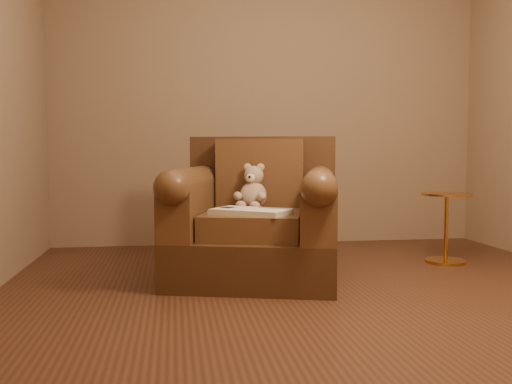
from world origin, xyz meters
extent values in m
plane|color=#4D2A1A|center=(0.00, 0.00, 0.00)|extent=(4.00, 4.00, 0.00)
cube|color=#8D7156|center=(0.00, 2.00, 1.35)|extent=(4.00, 0.02, 2.70)
cube|color=#412715|center=(-0.35, 0.48, 0.15)|extent=(1.32, 1.28, 0.30)
cube|color=#412715|center=(-0.23, 0.93, 0.64)|extent=(1.08, 0.39, 0.67)
cube|color=brown|center=(-0.36, 0.43, 0.39)|extent=(0.81, 0.90, 0.16)
cube|color=brown|center=(-0.26, 0.79, 0.71)|extent=(0.65, 0.33, 0.49)
cube|color=brown|center=(-0.78, 0.54, 0.48)|extent=(0.45, 0.95, 0.35)
cube|color=brown|center=(0.06, 0.32, 0.48)|extent=(0.45, 0.95, 0.35)
cylinder|color=brown|center=(-0.78, 0.54, 0.65)|extent=(0.45, 0.95, 0.22)
cylinder|color=brown|center=(0.06, 0.32, 0.65)|extent=(0.45, 0.95, 0.22)
ellipsoid|color=tan|center=(-0.34, 0.64, 0.56)|extent=(0.19, 0.17, 0.20)
sphere|color=tan|center=(-0.33, 0.65, 0.70)|extent=(0.14, 0.14, 0.14)
ellipsoid|color=tan|center=(-0.37, 0.68, 0.76)|extent=(0.06, 0.03, 0.06)
ellipsoid|color=tan|center=(-0.29, 0.63, 0.76)|extent=(0.06, 0.03, 0.06)
ellipsoid|color=beige|center=(-0.36, 0.59, 0.69)|extent=(0.07, 0.04, 0.06)
sphere|color=black|center=(-0.37, 0.57, 0.69)|extent=(0.02, 0.02, 0.02)
ellipsoid|color=tan|center=(-0.45, 0.61, 0.56)|extent=(0.06, 0.12, 0.06)
ellipsoid|color=tan|center=(-0.30, 0.53, 0.56)|extent=(0.06, 0.12, 0.06)
ellipsoid|color=tan|center=(-0.44, 0.56, 0.50)|extent=(0.08, 0.12, 0.06)
ellipsoid|color=tan|center=(-0.34, 0.51, 0.50)|extent=(0.08, 0.12, 0.06)
cube|color=beige|center=(-0.41, 0.25, 0.48)|extent=(0.55, 0.50, 0.03)
cube|color=white|center=(-0.50, 0.32, 0.50)|extent=(0.35, 0.36, 0.00)
cube|color=white|center=(-0.31, 0.19, 0.50)|extent=(0.35, 0.36, 0.00)
cube|color=beige|center=(-0.41, 0.25, 0.50)|extent=(0.17, 0.24, 0.00)
cube|color=#0F1638|center=(-0.55, 0.35, 0.51)|extent=(0.12, 0.13, 0.00)
cube|color=slate|center=(-0.25, 0.27, 0.51)|extent=(0.21, 0.17, 0.00)
cylinder|color=gold|center=(1.21, 0.84, 0.01)|extent=(0.31, 0.31, 0.02)
cylinder|color=gold|center=(1.21, 0.84, 0.27)|extent=(0.03, 0.03, 0.51)
cylinder|color=gold|center=(1.21, 0.84, 0.54)|extent=(0.39, 0.39, 0.02)
cylinder|color=gold|center=(1.21, 0.84, 0.52)|extent=(0.03, 0.03, 0.02)
camera|label=1|loc=(-0.89, -3.31, 0.86)|focal=40.00mm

